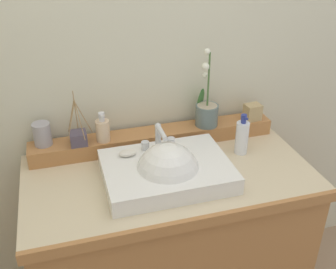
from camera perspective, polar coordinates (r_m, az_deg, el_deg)
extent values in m
cube|color=beige|center=(1.80, -3.59, 15.36)|extent=(2.95, 0.20, 2.71)
cube|color=#AF7441|center=(1.93, 0.16, -16.30)|extent=(1.14, 0.57, 0.82)
cube|color=beige|center=(1.65, 0.18, -5.87)|extent=(1.16, 0.60, 0.04)
cube|color=#AF7441|center=(1.43, 3.64, -12.47)|extent=(1.16, 0.02, 0.04)
cube|color=#AF7441|center=(1.81, -1.86, -0.47)|extent=(1.09, 0.11, 0.07)
cube|color=white|center=(1.58, -0.18, -5.20)|extent=(0.49, 0.36, 0.07)
sphere|color=white|center=(1.57, 0.00, -5.64)|extent=(0.25, 0.25, 0.25)
cylinder|color=silver|center=(1.64, -1.41, -0.35)|extent=(0.02, 0.02, 0.10)
cylinder|color=silver|center=(1.57, -0.91, 0.29)|extent=(0.02, 0.11, 0.02)
sphere|color=silver|center=(1.62, -1.43, 1.19)|extent=(0.03, 0.03, 0.03)
cylinder|color=silver|center=(1.65, -3.24, -1.58)|extent=(0.03, 0.03, 0.04)
cylinder|color=silver|center=(1.67, 0.43, -1.05)|extent=(0.03, 0.03, 0.04)
ellipsoid|color=silver|center=(1.61, -5.77, -2.64)|extent=(0.07, 0.04, 0.02)
cylinder|color=slate|center=(1.83, 5.49, 2.74)|extent=(0.10, 0.10, 0.10)
cylinder|color=tan|center=(1.81, 5.56, 3.95)|extent=(0.09, 0.09, 0.01)
cylinder|color=#476B38|center=(1.76, 5.75, 7.71)|extent=(0.01, 0.01, 0.24)
ellipsoid|color=#387033|center=(1.84, 4.70, 5.15)|extent=(0.03, 0.03, 0.10)
ellipsoid|color=#387033|center=(1.83, 4.50, 4.95)|extent=(0.04, 0.04, 0.09)
sphere|color=silver|center=(1.77, 5.24, 8.33)|extent=(0.03, 0.03, 0.03)
sphere|color=silver|center=(1.71, 5.33, 9.52)|extent=(0.03, 0.03, 0.03)
sphere|color=silver|center=(1.72, 5.57, 11.56)|extent=(0.03, 0.03, 0.03)
cylinder|color=beige|center=(1.72, -9.19, 0.51)|extent=(0.06, 0.06, 0.09)
cylinder|color=silver|center=(1.69, -9.34, 2.16)|extent=(0.02, 0.02, 0.02)
cylinder|color=silver|center=(1.68, -9.39, 2.73)|extent=(0.03, 0.03, 0.02)
cylinder|color=silver|center=(1.67, -9.32, 2.62)|extent=(0.01, 0.03, 0.01)
cylinder|color=#9C99A0|center=(1.74, -17.35, 0.05)|extent=(0.07, 0.07, 0.10)
cube|color=#4B4255|center=(1.72, -12.54, -0.51)|extent=(0.07, 0.07, 0.06)
cylinder|color=#9E7A4C|center=(1.68, -11.87, 2.47)|extent=(0.06, 0.01, 0.16)
cylinder|color=#9E7A4C|center=(1.68, -12.93, 3.21)|extent=(0.01, 0.04, 0.19)
cylinder|color=#9E7A4C|center=(1.69, -13.54, 2.47)|extent=(0.04, 0.04, 0.16)
cylinder|color=#9E7A4C|center=(1.67, -13.51, 1.83)|extent=(0.04, 0.03, 0.14)
cylinder|color=#9E7A4C|center=(1.65, -12.40, 2.12)|extent=(0.03, 0.06, 0.17)
cube|color=tan|center=(1.91, 11.85, 3.10)|extent=(0.08, 0.06, 0.08)
cylinder|color=white|center=(1.76, 10.38, -0.47)|extent=(0.06, 0.06, 0.15)
cylinder|color=navy|center=(1.72, 10.62, 1.89)|extent=(0.02, 0.02, 0.02)
cylinder|color=navy|center=(1.71, 10.68, 2.46)|extent=(0.03, 0.03, 0.02)
cylinder|color=navy|center=(1.70, 10.91, 2.35)|extent=(0.01, 0.03, 0.01)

